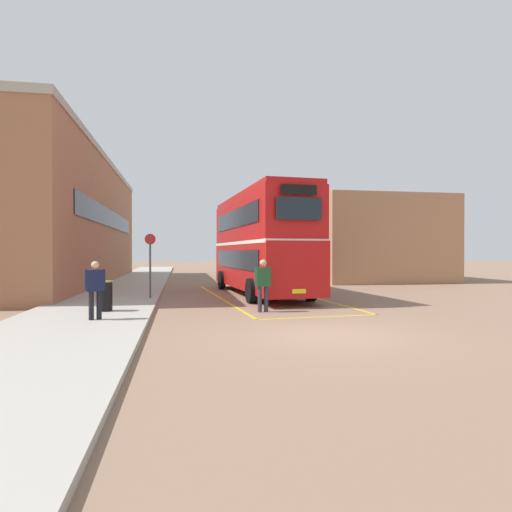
# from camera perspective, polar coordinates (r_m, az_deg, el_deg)

# --- Properties ---
(ground_plane) EXTENTS (135.60, 135.60, 0.00)m
(ground_plane) POSITION_cam_1_polar(r_m,az_deg,el_deg) (24.95, -1.67, -4.14)
(ground_plane) COLOR #846651
(sidewalk_left) EXTENTS (4.00, 57.60, 0.14)m
(sidewalk_left) POSITION_cam_1_polar(r_m,az_deg,el_deg) (27.23, -16.12, -3.62)
(sidewalk_left) COLOR #A39E93
(sidewalk_left) RESTS_ON ground
(brick_building_left) EXTENTS (5.31, 25.86, 8.01)m
(brick_building_left) POSITION_cam_1_polar(r_m,az_deg,el_deg) (30.14, -23.66, 4.25)
(brick_building_left) COLOR #9E6647
(brick_building_left) RESTS_ON ground
(depot_building_right) EXTENTS (8.97, 13.28, 5.82)m
(depot_building_right) POSITION_cam_1_polar(r_m,az_deg,el_deg) (34.32, 13.26, 1.99)
(depot_building_right) COLOR #AD7A56
(depot_building_right) RESTS_ON ground
(double_decker_bus) EXTENTS (3.43, 10.79, 4.75)m
(double_decker_bus) POSITION_cam_1_polar(r_m,az_deg,el_deg) (20.56, 0.52, 1.86)
(double_decker_bus) COLOR black
(double_decker_bus) RESTS_ON ground
(single_deck_bus) EXTENTS (3.36, 8.41, 3.02)m
(single_deck_bus) POSITION_cam_1_polar(r_m,az_deg,el_deg) (36.81, 0.61, -0.07)
(single_deck_bus) COLOR black
(single_deck_bus) RESTS_ON ground
(pedestrian_boarding) EXTENTS (0.59, 0.31, 1.79)m
(pedestrian_boarding) POSITION_cam_1_polar(r_m,az_deg,el_deg) (14.62, 0.93, -3.37)
(pedestrian_boarding) COLOR #2D2D38
(pedestrian_boarding) RESTS_ON ground
(pedestrian_waiting_near) EXTENTS (0.52, 0.37, 1.64)m
(pedestrian_waiting_near) POSITION_cam_1_polar(r_m,az_deg,el_deg) (12.91, -20.56, -3.75)
(pedestrian_waiting_near) COLOR black
(pedestrian_waiting_near) RESTS_ON sidewalk_left
(litter_bin) EXTENTS (0.48, 0.48, 0.97)m
(litter_bin) POSITION_cam_1_polar(r_m,az_deg,el_deg) (14.71, -19.38, -5.01)
(litter_bin) COLOR black
(litter_bin) RESTS_ON sidewalk_left
(bus_stop_sign) EXTENTS (0.44, 0.08, 2.65)m
(bus_stop_sign) POSITION_cam_1_polar(r_m,az_deg,el_deg) (18.22, -13.85, -0.44)
(bus_stop_sign) COLOR #4C4C51
(bus_stop_sign) RESTS_ON sidewalk_left
(bay_marking_yellow) EXTENTS (5.21, 12.96, 0.01)m
(bay_marking_yellow) POSITION_cam_1_polar(r_m,az_deg,el_deg) (18.77, 1.85, -5.69)
(bay_marking_yellow) COLOR gold
(bay_marking_yellow) RESTS_ON ground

